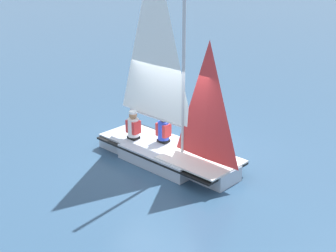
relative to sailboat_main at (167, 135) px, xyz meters
name	(u,v)px	position (x,y,z in m)	size (l,w,h in m)	color
ground_plane	(168,161)	(-0.02, 0.01, -0.74)	(260.00, 260.00, 0.00)	#2D4C6B
sailboat_main	(167,135)	(0.00, 0.00, 0.00)	(4.26, 2.57, 5.51)	#B2BCCC
sailor_helm	(163,133)	(0.26, -0.28, -0.10)	(0.40, 0.37, 1.16)	black
sailor_crew	(133,130)	(1.09, -0.10, -0.10)	(0.40, 0.37, 1.16)	black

